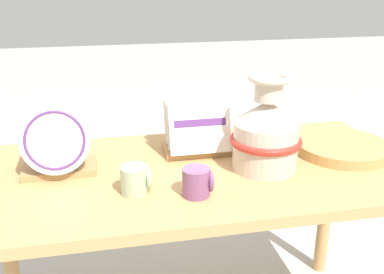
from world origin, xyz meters
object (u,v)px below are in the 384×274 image
(ceramic_vase, at_px, (266,132))
(mug_sage_glaze, at_px, (136,180))
(mug_plum_glaze, at_px, (197,182))
(dish_rack_square_plates, at_px, (196,131))
(wicker_charger_stack, at_px, (342,147))
(dish_rack_round_plates, at_px, (57,146))

(ceramic_vase, distance_m, mug_sage_glaze, 0.44)
(mug_sage_glaze, bearing_deg, mug_plum_glaze, -16.24)
(dish_rack_square_plates, xyz_separation_m, wicker_charger_stack, (0.50, -0.11, -0.06))
(dish_rack_square_plates, height_order, wicker_charger_stack, dish_rack_square_plates)
(dish_rack_square_plates, xyz_separation_m, mug_sage_glaze, (-0.23, -0.27, -0.04))
(wicker_charger_stack, bearing_deg, dish_rack_square_plates, 167.64)
(dish_rack_round_plates, height_order, mug_plum_glaze, dish_rack_round_plates)
(dish_rack_round_plates, distance_m, mug_sage_glaze, 0.30)
(ceramic_vase, bearing_deg, dish_rack_square_plates, 136.44)
(ceramic_vase, bearing_deg, mug_sage_glaze, -168.18)
(wicker_charger_stack, relative_size, mug_plum_glaze, 3.77)
(dish_rack_square_plates, bearing_deg, dish_rack_round_plates, -170.12)
(dish_rack_square_plates, relative_size, wicker_charger_stack, 0.70)
(dish_rack_round_plates, distance_m, dish_rack_square_plates, 0.47)
(dish_rack_round_plates, height_order, dish_rack_square_plates, dish_rack_round_plates)
(dish_rack_round_plates, distance_m, wicker_charger_stack, 0.96)
(ceramic_vase, relative_size, dish_rack_square_plates, 1.34)
(ceramic_vase, distance_m, dish_rack_round_plates, 0.65)
(dish_rack_square_plates, height_order, mug_plum_glaze, dish_rack_square_plates)
(dish_rack_round_plates, bearing_deg, dish_rack_square_plates, 9.88)
(ceramic_vase, relative_size, wicker_charger_stack, 0.94)
(ceramic_vase, height_order, dish_rack_round_plates, ceramic_vase)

